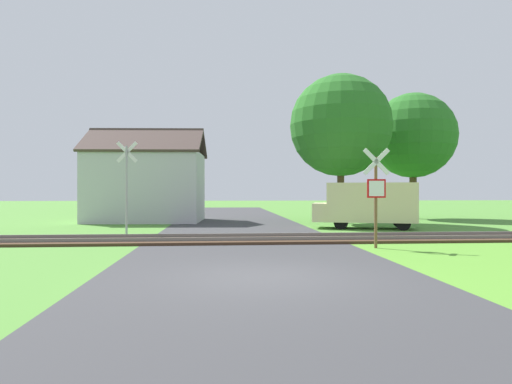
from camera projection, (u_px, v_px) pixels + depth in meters
ground_plane at (262, 277)px, 9.71m from camera, size 160.00×160.00×0.00m
road_asphalt at (255, 262)px, 11.70m from camera, size 7.15×80.00×0.01m
rail_track at (245, 239)px, 16.72m from camera, size 60.00×2.60×0.22m
stop_sign_near at (376, 192)px, 14.60m from camera, size 0.88×0.15×3.22m
crossing_sign_far at (127, 182)px, 18.50m from camera, size 0.87×0.18×3.87m
house at (147, 185)px, 27.78m from camera, size 7.19×5.78×5.67m
tree_right at (341, 126)px, 26.07m from camera, size 5.83×5.83×8.51m
tree_far at (413, 136)px, 30.43m from camera, size 5.65×5.65×8.38m
mail_truck at (367, 203)px, 22.29m from camera, size 5.22×3.15×2.24m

